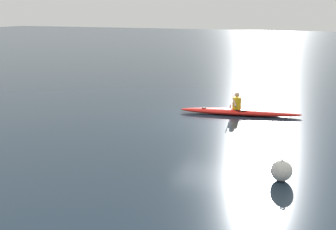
{
  "coord_description": "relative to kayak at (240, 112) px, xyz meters",
  "views": [
    {
      "loc": [
        -5.32,
        16.33,
        4.38
      ],
      "look_at": [
        -0.14,
        4.33,
        1.19
      ],
      "focal_mm": 46.3,
      "sensor_mm": 36.0,
      "label": 1
    }
  ],
  "objects": [
    {
      "name": "kayak",
      "position": [
        0.0,
        0.0,
        0.0
      ],
      "size": [
        5.14,
        1.66,
        0.26
      ],
      "color": "red",
      "rests_on": "ground"
    },
    {
      "name": "kayaker",
      "position": [
        0.16,
        0.03,
        0.43
      ],
      "size": [
        0.63,
        2.42,
        0.72
      ],
      "color": "yellow",
      "rests_on": "kayak"
    },
    {
      "name": "mooring_buoy_channel_marker",
      "position": [
        -2.8,
        6.74,
        0.15
      ],
      "size": [
        0.57,
        0.57,
        0.61
      ],
      "color": "silver",
      "rests_on": "ground"
    },
    {
      "name": "ground_plane",
      "position": [
        1.03,
        1.35,
        -0.13
      ],
      "size": [
        160.0,
        160.0,
        0.0
      ],
      "primitive_type": "plane",
      "color": "#1E2D3D"
    }
  ]
}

